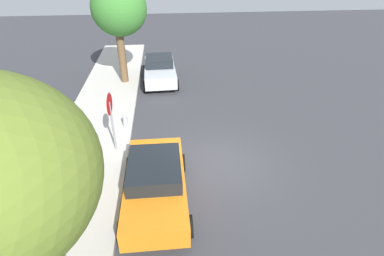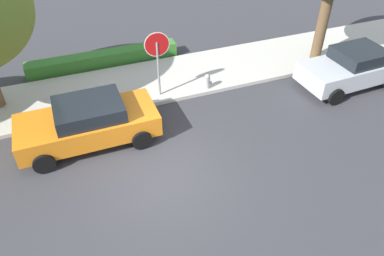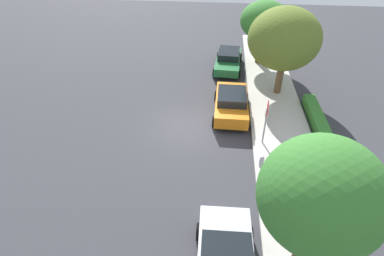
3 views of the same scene
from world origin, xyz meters
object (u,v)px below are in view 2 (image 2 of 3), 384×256
Objects in this scene: stop_sign at (157,54)px; fire_hydrant at (207,83)px; parked_car_orange at (88,122)px; parked_car_silver at (352,68)px.

stop_sign is 3.62× the size of fire_hydrant.
parked_car_silver is (9.93, -0.17, 0.01)m from parked_car_orange.
parked_car_orange is 1.08× the size of parked_car_silver.
stop_sign reaches higher than fire_hydrant.
stop_sign reaches higher than parked_car_silver.
parked_car_silver is at bearing -16.49° from fire_hydrant.
parked_car_silver is 5.53× the size of fire_hydrant.
parked_car_orange reaches higher than fire_hydrant.
parked_car_silver reaches higher than parked_car_orange.
stop_sign is 2.34m from fire_hydrant.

